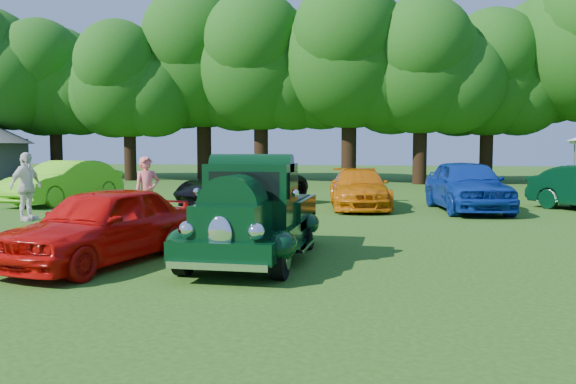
% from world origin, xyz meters
% --- Properties ---
extents(ground, '(120.00, 120.00, 0.00)m').
position_xyz_m(ground, '(0.00, 0.00, 0.00)').
color(ground, '#234A11').
rests_on(ground, ground).
extents(hero_pickup, '(2.00, 4.30, 1.68)m').
position_xyz_m(hero_pickup, '(0.80, 0.20, 0.73)').
color(hero_pickup, black).
rests_on(hero_pickup, ground).
extents(red_convertible, '(2.27, 4.07, 1.31)m').
position_xyz_m(red_convertible, '(-1.64, -0.63, 0.65)').
color(red_convertible, red).
rests_on(red_convertible, ground).
extents(back_car_lime, '(2.31, 4.83, 1.53)m').
position_xyz_m(back_car_lime, '(-8.35, 8.75, 0.76)').
color(back_car_lime, '#61D41C').
rests_on(back_car_lime, ground).
extents(back_car_black, '(4.28, 5.42, 1.37)m').
position_xyz_m(back_car_black, '(-1.88, 8.91, 0.69)').
color(back_car_black, black).
rests_on(back_car_black, ground).
extents(back_car_orange, '(2.45, 4.67, 1.29)m').
position_xyz_m(back_car_orange, '(2.02, 9.16, 0.65)').
color(back_car_orange, '#CA6407').
rests_on(back_car_orange, ground).
extents(back_car_blue, '(2.63, 4.99, 1.62)m').
position_xyz_m(back_car_blue, '(5.38, 8.98, 0.81)').
color(back_car_blue, navy).
rests_on(back_car_blue, ground).
extents(spectator_pink, '(0.75, 0.74, 1.75)m').
position_xyz_m(spectator_pink, '(-2.82, 3.63, 0.87)').
color(spectator_pink, '#F16463').
rests_on(spectator_pink, ground).
extents(spectator_grey, '(1.02, 0.95, 1.67)m').
position_xyz_m(spectator_grey, '(-1.16, 5.48, 0.84)').
color(spectator_grey, slate).
rests_on(spectator_grey, ground).
extents(spectator_white, '(0.57, 1.13, 1.85)m').
position_xyz_m(spectator_white, '(-6.59, 4.22, 0.93)').
color(spectator_white, white).
rests_on(spectator_white, ground).
extents(tree_line, '(63.55, 10.53, 12.15)m').
position_xyz_m(tree_line, '(0.59, 23.83, 6.89)').
color(tree_line, black).
rests_on(tree_line, ground).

